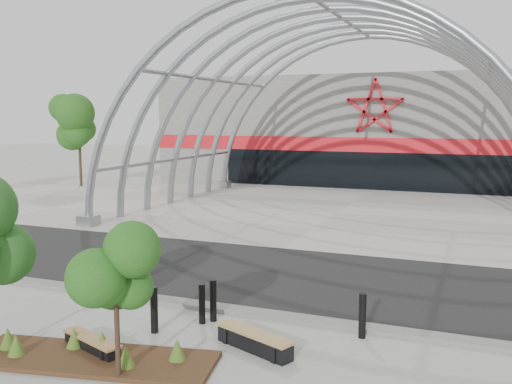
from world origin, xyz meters
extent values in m
plane|color=gray|center=(0.00, 0.00, 0.00)|extent=(140.00, 140.00, 0.00)
cube|color=black|center=(0.00, 3.50, 0.01)|extent=(140.00, 7.00, 0.02)
cube|color=#A09C91|center=(0.00, 15.50, 0.02)|extent=(60.00, 17.00, 0.04)
cube|color=slate|center=(0.00, -0.25, 0.06)|extent=(60.00, 0.50, 0.12)
cube|color=slate|center=(0.00, 33.50, 4.00)|extent=(34.00, 15.00, 8.00)
cube|color=black|center=(0.00, 26.05, 1.30)|extent=(22.00, 0.25, 2.60)
cube|color=red|center=(0.00, 26.05, 3.10)|extent=(34.00, 0.30, 1.00)
torus|color=#90959A|center=(0.00, 8.00, 0.00)|extent=(20.36, 0.36, 20.36)
torus|color=#90959A|center=(0.00, 10.50, 0.00)|extent=(20.36, 0.36, 20.36)
torus|color=#90959A|center=(0.00, 13.00, 0.00)|extent=(20.36, 0.36, 20.36)
torus|color=#90959A|center=(0.00, 15.50, 0.00)|extent=(20.36, 0.36, 20.36)
torus|color=#90959A|center=(0.00, 18.00, 0.00)|extent=(20.36, 0.36, 20.36)
torus|color=#90959A|center=(0.00, 20.50, 0.00)|extent=(20.36, 0.36, 20.36)
torus|color=#90959A|center=(0.00, 23.00, 0.00)|extent=(20.36, 0.36, 20.36)
cylinder|color=#90959A|center=(7.07, 15.50, 7.07)|extent=(0.20, 15.00, 0.20)
cylinder|color=#90959A|center=(0.00, 15.50, 10.00)|extent=(0.20, 15.00, 0.20)
cylinder|color=#90959A|center=(-7.07, 15.50, 7.07)|extent=(0.20, 15.00, 0.20)
cylinder|color=#90959A|center=(-9.66, 15.50, 2.59)|extent=(0.20, 15.00, 0.20)
cube|color=#90959A|center=(-10.00, 8.00, 0.25)|extent=(0.80, 0.80, 0.50)
cube|color=#90959A|center=(-10.00, 23.00, 0.25)|extent=(0.80, 0.80, 0.50)
cube|color=#342215|center=(-0.49, -4.10, 0.05)|extent=(5.44, 2.56, 0.10)
cone|color=#4E6D23|center=(-2.04, -4.60, 0.33)|extent=(0.36, 0.36, 0.45)
cone|color=#4E6D23|center=(-0.45, -3.78, 0.33)|extent=(0.36, 0.36, 0.45)
cone|color=#4E6D23|center=(0.45, -4.22, 0.33)|extent=(0.36, 0.36, 0.45)
cone|color=#4E6D23|center=(-1.16, -3.82, 0.33)|extent=(0.36, 0.36, 0.45)
cone|color=#4E6D23|center=(1.25, -3.56, 0.33)|extent=(0.36, 0.36, 0.45)
cone|color=#4E6D23|center=(-2.49, -4.38, 0.33)|extent=(0.36, 0.36, 0.45)
cylinder|color=black|center=(0.51, -4.57, 0.77)|extent=(0.10, 0.10, 1.55)
ellipsoid|color=#164C10|center=(0.51, -4.57, 2.18)|extent=(1.28, 1.28, 1.69)
cube|color=black|center=(-0.74, -3.77, 0.15)|extent=(1.71, 0.91, 0.29)
cube|color=black|center=(-1.34, -3.54, 0.17)|extent=(0.23, 0.39, 0.34)
cube|color=black|center=(-0.14, -3.99, 0.17)|extent=(0.23, 0.39, 0.34)
cube|color=#8F5F35|center=(-0.74, -3.77, 0.34)|extent=(1.78, 0.98, 0.05)
cube|color=black|center=(2.47, -2.32, 0.17)|extent=(1.97, 1.10, 0.34)
cube|color=black|center=(1.79, -2.04, 0.20)|extent=(0.28, 0.45, 0.39)
cube|color=black|center=(3.15, -2.60, 0.20)|extent=(0.28, 0.45, 0.39)
cube|color=#988348|center=(2.47, -2.32, 0.39)|extent=(2.04, 1.18, 0.06)
cylinder|color=black|center=(-3.15, -0.66, 0.49)|extent=(0.16, 0.16, 0.98)
cylinder|color=black|center=(-0.12, -2.23, 0.56)|extent=(0.18, 0.18, 1.11)
cylinder|color=black|center=(0.66, -1.27, 0.50)|extent=(0.16, 0.16, 1.00)
cylinder|color=black|center=(0.84, -1.02, 0.53)|extent=(0.17, 0.17, 1.06)
cylinder|color=black|center=(4.53, -0.73, 0.53)|extent=(0.17, 0.17, 1.06)
cylinder|color=black|center=(-20.00, 20.00, 1.65)|extent=(0.20, 0.20, 3.30)
ellipsoid|color=#194A11|center=(-20.00, 20.00, 4.65)|extent=(3.00, 3.00, 3.60)
camera|label=1|loc=(6.91, -13.40, 5.13)|focal=40.00mm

